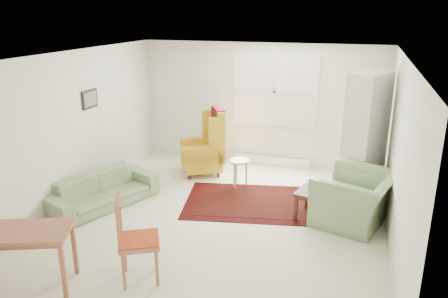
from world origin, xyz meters
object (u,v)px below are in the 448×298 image
(sofa, at_px, (102,184))
(armchair, at_px, (355,193))
(cabinet, at_px, (366,136))
(desk_chair, at_px, (139,239))
(stool, at_px, (239,173))
(coffee_table, at_px, (316,205))
(desk, at_px, (21,259))
(wingback_chair, at_px, (201,141))

(sofa, relative_size, armchair, 1.55)
(cabinet, height_order, desk_chair, cabinet)
(armchair, relative_size, cabinet, 0.56)
(sofa, xyz_separation_m, cabinet, (4.07, 1.74, 0.69))
(stool, bearing_deg, sofa, -141.98)
(coffee_table, bearing_deg, stool, 148.57)
(cabinet, bearing_deg, desk, -108.44)
(sofa, xyz_separation_m, desk_chair, (1.58, -1.67, 0.16))
(wingback_chair, height_order, stool, wingback_chair)
(coffee_table, xyz_separation_m, desk, (-3.06, -2.82, 0.14))
(sofa, bearing_deg, stool, -29.69)
(coffee_table, bearing_deg, sofa, -170.27)
(desk_chair, bearing_deg, sofa, 15.02)
(sofa, relative_size, desk_chair, 1.74)
(wingback_chair, xyz_separation_m, desk_chair, (0.55, -3.58, -0.13))
(wingback_chair, relative_size, desk_chair, 1.24)
(stool, height_order, cabinet, cabinet)
(armchair, distance_m, coffee_table, 0.62)
(coffee_table, distance_m, desk_chair, 2.93)
(sofa, bearing_deg, cabinet, -44.56)
(armchair, height_order, wingback_chair, wingback_chair)
(desk, relative_size, desk_chair, 1.09)
(sofa, distance_m, desk, 2.26)
(armchair, distance_m, cabinet, 1.25)
(armchair, bearing_deg, sofa, -63.97)
(armchair, distance_m, stool, 2.24)
(stool, bearing_deg, desk, -112.74)
(sofa, distance_m, wingback_chair, 2.18)
(armchair, relative_size, stool, 2.36)
(armchair, bearing_deg, cabinet, -167.97)
(armchair, xyz_separation_m, wingback_chair, (-2.95, 1.26, 0.19))
(sofa, distance_m, armchair, 4.03)
(cabinet, bearing_deg, wingback_chair, -158.44)
(armchair, distance_m, wingback_chair, 3.21)
(wingback_chair, distance_m, desk, 4.20)
(stool, height_order, desk_chair, desk_chair)
(wingback_chair, bearing_deg, desk_chair, -21.70)
(sofa, relative_size, stool, 3.64)
(stool, distance_m, cabinet, 2.31)
(sofa, relative_size, desk, 1.60)
(coffee_table, relative_size, stool, 1.10)
(cabinet, bearing_deg, desk_chair, -101.50)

